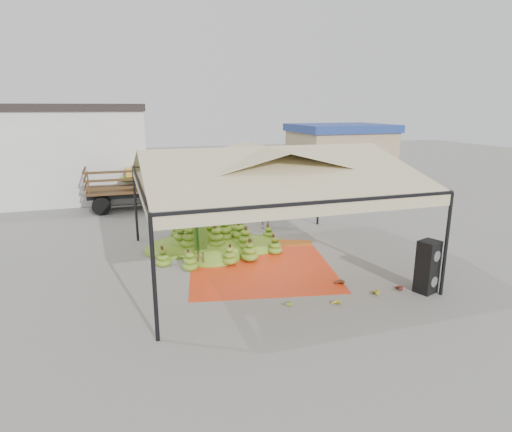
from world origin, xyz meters
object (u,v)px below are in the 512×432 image
object	(u,v)px
banana_heap	(217,234)
truck_right	(268,178)
vendor	(265,209)
speaker_stack	(427,267)
truck_left	(158,181)

from	to	relation	value
banana_heap	truck_right	bearing A→B (deg)	58.52
banana_heap	vendor	bearing A→B (deg)	39.08
vendor	truck_right	world-z (taller)	truck_right
banana_heap	vendor	distance (m)	3.47
banana_heap	speaker_stack	size ratio (longest dim) A/B	3.47
vendor	truck_left	bearing A→B (deg)	-77.33
truck_left	truck_right	world-z (taller)	truck_left
speaker_stack	vendor	bearing A→B (deg)	86.11
banana_heap	speaker_stack	bearing A→B (deg)	-49.40
truck_left	truck_right	distance (m)	6.38
banana_heap	vendor	world-z (taller)	vendor
speaker_stack	truck_left	distance (m)	15.00
vendor	truck_right	bearing A→B (deg)	-133.71
truck_left	banana_heap	bearing A→B (deg)	-80.29
vendor	truck_left	world-z (taller)	truck_left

